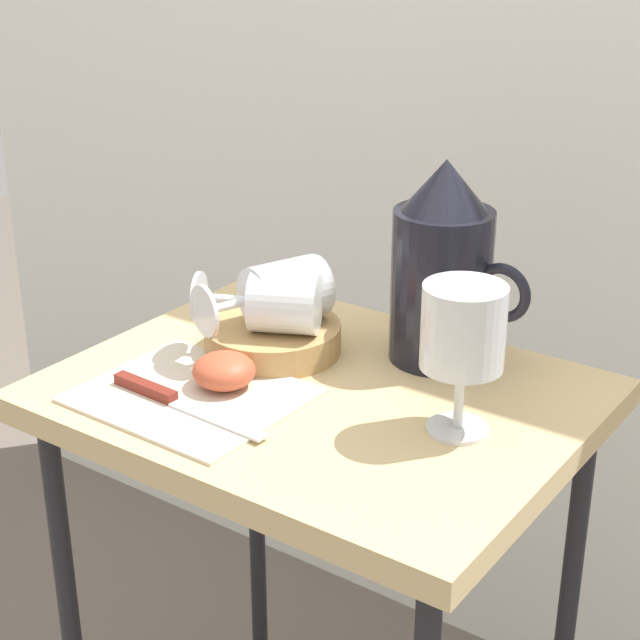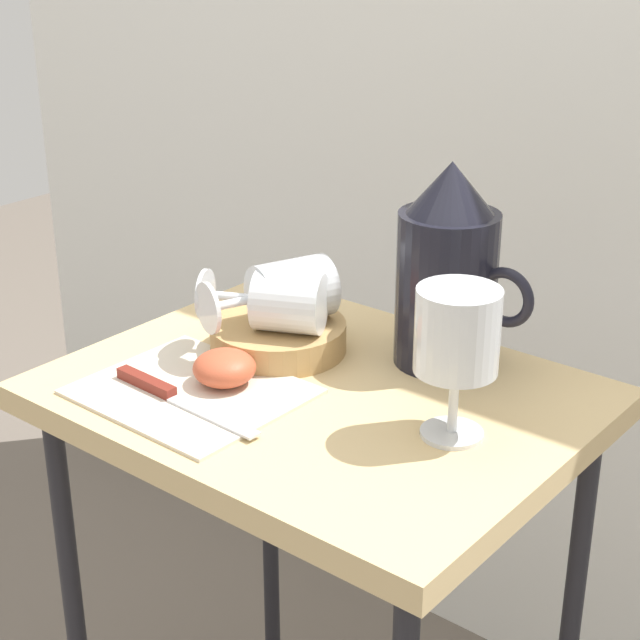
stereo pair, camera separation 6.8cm
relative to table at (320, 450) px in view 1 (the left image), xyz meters
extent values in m
cube|color=white|center=(0.00, 0.55, 0.27)|extent=(2.40, 0.03, 1.84)
cube|color=tan|center=(0.00, 0.00, 0.06)|extent=(0.57, 0.44, 0.03)
cylinder|color=black|center=(-0.24, 0.18, -0.30)|extent=(0.02, 0.02, 0.70)
cube|color=beige|center=(-0.10, -0.10, 0.08)|extent=(0.23, 0.20, 0.00)
cylinder|color=tan|center=(-0.10, 0.04, 0.10)|extent=(0.16, 0.16, 0.03)
cylinder|color=black|center=(0.07, 0.14, 0.17)|extent=(0.11, 0.11, 0.18)
cylinder|color=#B23819|center=(0.07, 0.14, 0.13)|extent=(0.10, 0.10, 0.10)
cone|color=black|center=(0.07, 0.14, 0.29)|extent=(0.10, 0.10, 0.06)
torus|color=black|center=(0.14, 0.14, 0.18)|extent=(0.07, 0.01, 0.07)
cylinder|color=silver|center=(0.17, 0.00, 0.08)|extent=(0.06, 0.06, 0.00)
cylinder|color=silver|center=(0.17, 0.00, 0.12)|extent=(0.01, 0.01, 0.07)
cylinder|color=silver|center=(0.17, 0.00, 0.19)|extent=(0.08, 0.08, 0.08)
cylinder|color=#B23819|center=(0.17, 0.00, 0.18)|extent=(0.07, 0.07, 0.04)
cylinder|color=silver|center=(-0.09, 0.06, 0.15)|extent=(0.10, 0.11, 0.07)
cylinder|color=silver|center=(-0.12, -0.01, 0.15)|extent=(0.03, 0.06, 0.01)
cylinder|color=silver|center=(-0.13, -0.04, 0.15)|extent=(0.06, 0.03, 0.06)
cylinder|color=silver|center=(-0.07, 0.04, 0.15)|extent=(0.10, 0.10, 0.07)
cylinder|color=silver|center=(-0.14, 0.01, 0.15)|extent=(0.06, 0.03, 0.01)
cylinder|color=silver|center=(-0.17, -0.01, 0.15)|extent=(0.03, 0.06, 0.06)
ellipsoid|color=#C15133|center=(-0.08, -0.07, 0.10)|extent=(0.07, 0.07, 0.04)
cube|color=silver|center=(-0.04, -0.13, 0.09)|extent=(0.12, 0.02, 0.00)
cube|color=maroon|center=(-0.14, -0.13, 0.09)|extent=(0.09, 0.02, 0.01)
camera|label=1|loc=(0.58, -0.82, 0.59)|focal=57.77mm
camera|label=2|loc=(0.64, -0.78, 0.59)|focal=57.77mm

